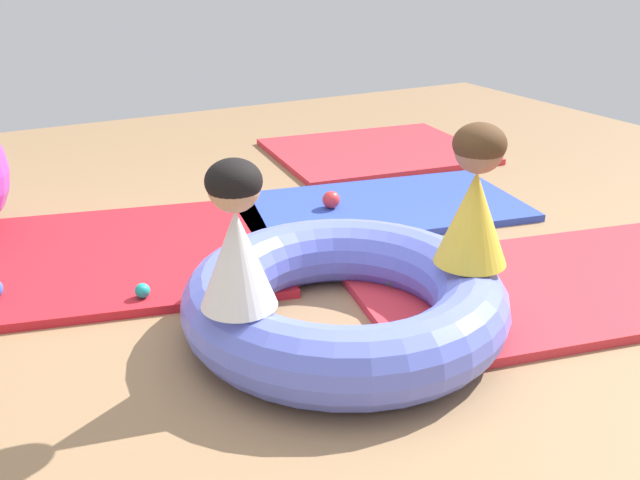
{
  "coord_description": "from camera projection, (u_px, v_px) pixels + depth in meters",
  "views": [
    {
      "loc": [
        -1.2,
        -2.25,
        1.42
      ],
      "look_at": [
        0.06,
        0.09,
        0.32
      ],
      "focal_mm": 40.38,
      "sensor_mm": 36.0,
      "label": 1
    }
  ],
  "objects": [
    {
      "name": "child_in_yellow",
      "position": [
        475.0,
        197.0,
        2.67
      ],
      "size": [
        0.33,
        0.33,
        0.54
      ],
      "rotation": [
        0.0,
        0.0,
        4.5
      ],
      "color": "yellow",
      "rests_on": "inflatable_cushion"
    },
    {
      "name": "ground_plane",
      "position": [
        317.0,
        323.0,
        2.9
      ],
      "size": [
        8.0,
        8.0,
        0.0
      ],
      "primitive_type": "plane",
      "color": "#93704C"
    },
    {
      "name": "play_ball_pink",
      "position": [
        421.0,
        264.0,
        3.24
      ],
      "size": [
        0.08,
        0.08,
        0.08
      ],
      "primitive_type": "sphere",
      "color": "pink",
      "rests_on": "gym_mat_far_left"
    },
    {
      "name": "play_ball_red",
      "position": [
        331.0,
        200.0,
        4.02
      ],
      "size": [
        0.1,
        0.1,
        0.1
      ],
      "primitive_type": "sphere",
      "color": "red",
      "rests_on": "gym_mat_near_left"
    },
    {
      "name": "play_ball_teal",
      "position": [
        142.0,
        291.0,
        3.01
      ],
      "size": [
        0.06,
        0.06,
        0.06
      ],
      "primitive_type": "sphere",
      "color": "teal",
      "rests_on": "gym_mat_far_right"
    },
    {
      "name": "gym_mat_near_left",
      "position": [
        380.0,
        207.0,
        4.11
      ],
      "size": [
        1.73,
        1.17,
        0.04
      ],
      "primitive_type": "cube",
      "rotation": [
        0.0,
        0.0,
        -0.19
      ],
      "color": "#2D47B7",
      "rests_on": "ground"
    },
    {
      "name": "gym_mat_center_rear",
      "position": [
        375.0,
        151.0,
        5.22
      ],
      "size": [
        1.58,
        1.33,
        0.04
      ],
      "primitive_type": "cube",
      "rotation": [
        0.0,
        0.0,
        -0.12
      ],
      "color": "red",
      "rests_on": "ground"
    },
    {
      "name": "gym_mat_far_left",
      "position": [
        557.0,
        285.0,
        3.18
      ],
      "size": [
        1.95,
        1.33,
        0.04
      ],
      "primitive_type": "cube",
      "rotation": [
        0.0,
        0.0,
        -0.21
      ],
      "color": "red",
      "rests_on": "ground"
    },
    {
      "name": "play_ball_green",
      "position": [
        392.0,
        279.0,
        3.12
      ],
      "size": [
        0.06,
        0.06,
        0.06
      ],
      "primitive_type": "sphere",
      "color": "green",
      "rests_on": "gym_mat_far_left"
    },
    {
      "name": "gym_mat_far_right",
      "position": [
        102.0,
        257.0,
        3.46
      ],
      "size": [
        1.92,
        1.62,
        0.04
      ],
      "primitive_type": "cube",
      "rotation": [
        0.0,
        0.0,
        -0.24
      ],
      "color": "red",
      "rests_on": "ground"
    },
    {
      "name": "child_in_white",
      "position": [
        236.0,
        237.0,
        2.34
      ],
      "size": [
        0.33,
        0.33,
        0.51
      ],
      "rotation": [
        0.0,
        0.0,
        1.24
      ],
      "color": "white",
      "rests_on": "inflatable_cushion"
    },
    {
      "name": "inflatable_cushion",
      "position": [
        345.0,
        300.0,
        2.78
      ],
      "size": [
        1.26,
        1.26,
        0.28
      ],
      "primitive_type": "torus",
      "color": "#6070E5",
      "rests_on": "ground"
    }
  ]
}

